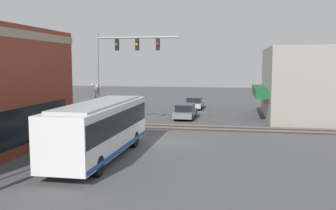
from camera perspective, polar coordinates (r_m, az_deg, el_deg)
The scene contains 9 objects.
ground_plane at distance 25.65m, azimuth -0.37°, elevation -5.66°, with size 120.00×120.00×0.00m, color #4C4C4F.
shop_building at distance 38.93m, azimuth 20.75°, elevation 3.10°, with size 13.21×9.52×6.84m.
city_bus at distance 21.45m, azimuth -10.27°, elevation -3.37°, with size 10.38×2.59×3.18m.
traffic_signal_gantry at distance 30.16m, azimuth -7.33°, elevation 6.95°, with size 0.42×6.73×7.76m.
crossing_signal at distance 30.04m, azimuth -10.98°, elevation 0.42°, with size 1.41×1.18×3.81m.
rail_track_near at distance 31.45m, azimuth 1.71°, elevation -3.37°, with size 2.60×60.00×0.15m.
parked_car_grey at distance 36.43m, azimuth 2.66°, elevation -1.01°, with size 4.85×1.82×1.45m.
parked_car_silver at distance 44.30m, azimuth 4.09°, elevation 0.26°, with size 4.34×1.82×1.41m.
pedestrian_at_crossing at distance 29.82m, azimuth -8.54°, elevation -2.29°, with size 0.34×0.34×1.75m.
Camera 1 is at (-24.63, -4.78, 5.32)m, focal length 40.00 mm.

